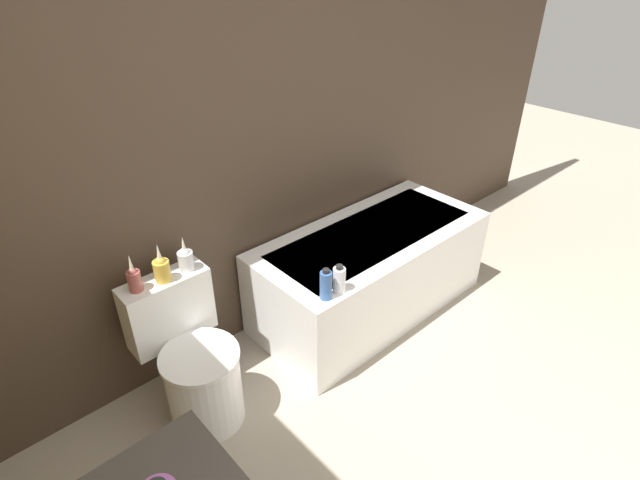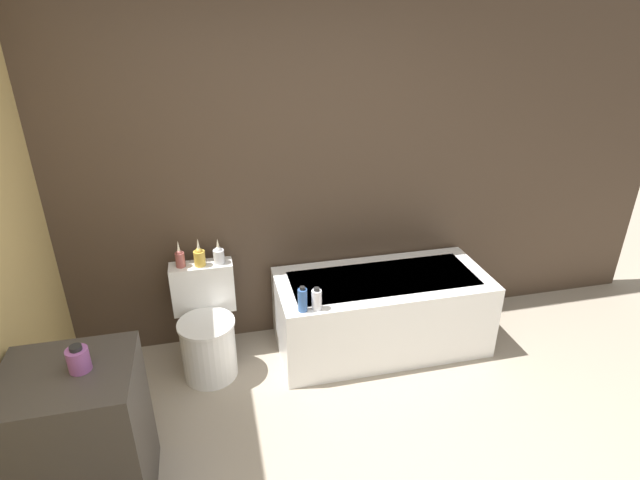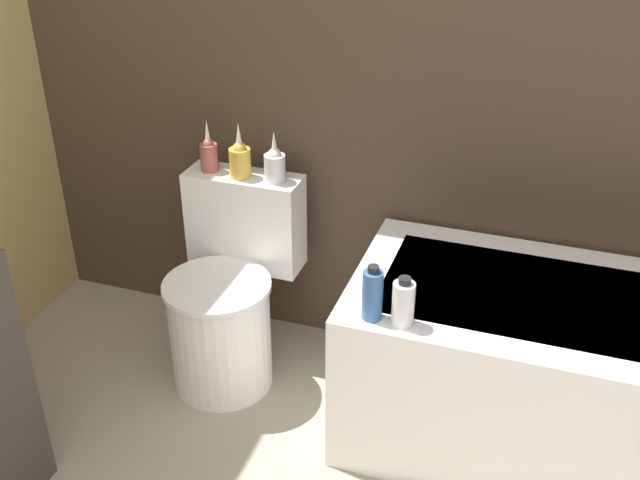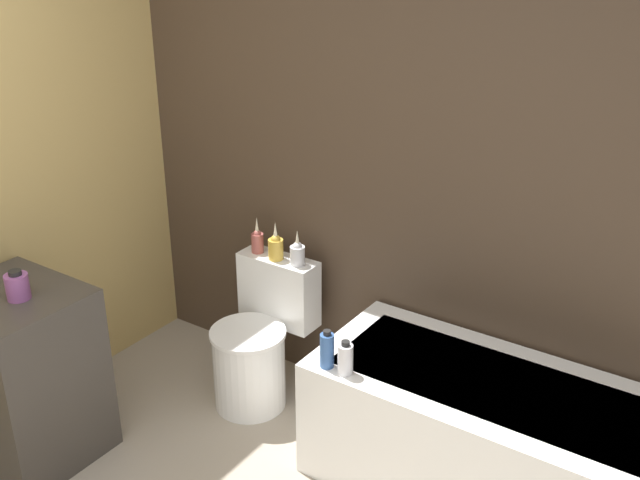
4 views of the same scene
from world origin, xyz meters
The scene contains 8 objects.
wall_back_tiled centered at (0.00, 2.08, 1.30)m, with size 6.40×0.06×2.60m.
bathtub centered at (0.77, 1.68, 0.29)m, with size 1.54×0.70×0.58m.
toilet centered at (-0.50, 1.69, 0.32)m, with size 0.43×0.54×0.74m.
vase_gold centered at (-0.63, 1.88, 0.81)m, with size 0.06×0.06×0.19m.
vase_silver centered at (-0.50, 1.86, 0.81)m, with size 0.08×0.08×0.20m.
vase_bronze centered at (-0.37, 1.87, 0.80)m, with size 0.08×0.08×0.19m.
shampoo_bottle_tall centered at (0.12, 1.40, 0.66)m, with size 0.06×0.06×0.18m.
shampoo_bottle_short centered at (0.21, 1.40, 0.65)m, with size 0.07×0.07×0.16m.
Camera 1 is at (-1.24, -0.06, 2.14)m, focal length 28.00 mm.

